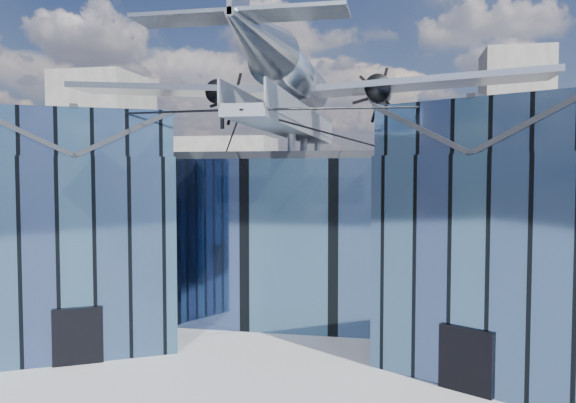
# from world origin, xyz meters

# --- Properties ---
(ground_plane) EXTENTS (120.00, 120.00, 0.00)m
(ground_plane) POSITION_xyz_m (0.00, 0.00, 0.00)
(ground_plane) COLOR gray
(museum) EXTENTS (32.88, 24.50, 17.60)m
(museum) POSITION_xyz_m (0.00, 5.82, 5.54)
(museum) COLOR #3F5C81
(museum) RESTS_ON ground
(bg_towers) EXTENTS (77.00, 24.50, 26.00)m
(bg_towers) POSITION_xyz_m (1.45, 50.49, 10.01)
(bg_towers) COLOR gray
(bg_towers) RESTS_ON ground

